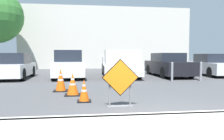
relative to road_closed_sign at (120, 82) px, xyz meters
name	(u,v)px	position (x,y,z in m)	size (l,w,h in m)	color
ground_plane	(112,75)	(0.90, 8.79, -0.64)	(96.00, 96.00, 0.00)	#4C4C4F
sidewalk_strip	(205,137)	(0.90, -2.38, -0.57)	(29.41, 2.34, 0.14)	beige
curb_lip	(174,116)	(0.90, -1.21, -0.57)	(29.41, 0.20, 0.14)	beige
road_closed_sign	(120,82)	(0.00, 0.00, 0.00)	(0.94, 0.20, 1.22)	black
traffic_cone_nearest	(84,91)	(-0.91, 0.76, -0.33)	(0.39, 0.39, 0.63)	black
traffic_cone_second	(73,85)	(-1.28, 1.82, -0.28)	(0.52, 0.52, 0.73)	black
traffic_cone_third	(61,80)	(-1.76, 2.72, -0.24)	(0.52, 0.52, 0.82)	black
parked_car_nearest	(13,67)	(-4.93, 7.60, 0.02)	(1.96, 4.19, 1.44)	white
parked_car_second	(68,65)	(-1.83, 7.66, 0.10)	(1.96, 4.24, 1.61)	white
pickup_truck	(120,65)	(1.25, 7.64, 0.09)	(2.32, 5.24, 1.61)	silver
parked_car_third	(168,65)	(4.37, 7.85, 0.05)	(1.84, 4.60, 1.46)	black
parked_car_fourth	(212,65)	(7.47, 8.02, 0.02)	(2.13, 4.54, 1.42)	silver
bollard_nearest	(172,71)	(3.46, 5.01, -0.12)	(0.12, 0.12, 0.98)	gray
bollard_second	(201,71)	(4.99, 5.01, -0.12)	(0.12, 0.12, 0.99)	gray
building_facade_backdrop	(105,39)	(1.38, 18.98, 2.47)	(17.35, 5.00, 6.23)	beige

